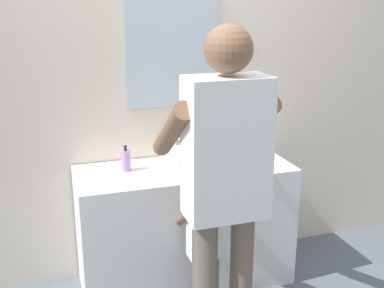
{
  "coord_description": "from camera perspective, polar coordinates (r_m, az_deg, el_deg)",
  "views": [
    {
      "loc": [
        -0.84,
        -2.44,
        1.84
      ],
      "look_at": [
        0.0,
        0.15,
        1.02
      ],
      "focal_mm": 44.77,
      "sensor_mm": 36.0,
      "label": 1
    }
  ],
  "objects": [
    {
      "name": "vanity_cabinet",
      "position": [
        3.2,
        -0.84,
        -9.72
      ],
      "size": [
        1.37,
        0.54,
        0.81
      ],
      "primitive_type": "cube",
      "color": "white",
      "rests_on": "ground"
    },
    {
      "name": "toothbrush_cup",
      "position": [
        3.11,
        6.21,
        -1.49
      ],
      "size": [
        0.07,
        0.07,
        0.21
      ],
      "color": "silver",
      "rests_on": "vanity_cabinet"
    },
    {
      "name": "adult_parent",
      "position": [
        2.35,
        3.91,
        -2.97
      ],
      "size": [
        0.54,
        0.57,
        1.74
      ],
      "color": "#6B5B4C",
      "rests_on": "ground"
    },
    {
      "name": "faucet",
      "position": [
        3.18,
        -1.83,
        -0.43
      ],
      "size": [
        0.18,
        0.14,
        0.18
      ],
      "color": "#B7BABF",
      "rests_on": "vanity_cabinet"
    },
    {
      "name": "soap_bottle",
      "position": [
        3.0,
        -7.89,
        -1.96
      ],
      "size": [
        0.06,
        0.06,
        0.16
      ],
      "color": "#B27FC6",
      "rests_on": "vanity_cabinet"
    },
    {
      "name": "back_wall",
      "position": [
        3.21,
        -2.61,
        8.09
      ],
      "size": [
        4.4,
        0.1,
        2.7
      ],
      "color": "beige",
      "rests_on": "ground"
    },
    {
      "name": "child_toddler",
      "position": [
        2.81,
        1.61,
        -10.89
      ],
      "size": [
        0.28,
        0.28,
        0.89
      ],
      "color": "#6B5B4C",
      "rests_on": "ground"
    },
    {
      "name": "sink_basin",
      "position": [
        3.01,
        -0.76,
        -1.96
      ],
      "size": [
        0.32,
        0.32,
        0.11
      ],
      "color": "silver",
      "rests_on": "vanity_cabinet"
    }
  ]
}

